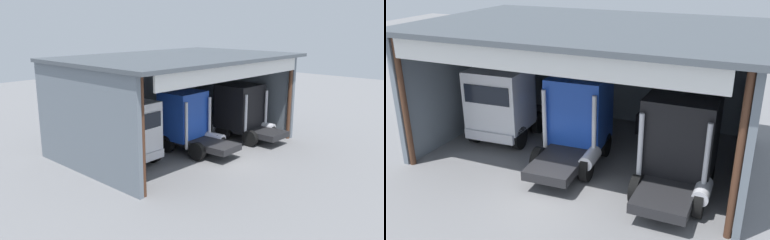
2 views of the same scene
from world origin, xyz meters
TOP-DOWN VIEW (x-y plane):
  - ground_plane at (0.00, 0.00)m, footprint 80.00×80.00m
  - workshop_shed at (0.00, 5.22)m, footprint 13.69×9.39m
  - truck_white_center_left_bay at (-4.14, 3.82)m, footprint 2.85×4.33m
  - truck_blue_yard_outside at (-0.15, 3.28)m, footprint 2.65×4.92m
  - truck_black_center_right_bay at (4.24, 2.44)m, footprint 2.66×4.64m
  - oil_drum at (1.95, 8.07)m, footprint 0.58×0.58m
  - tool_cart at (1.83, 7.18)m, footprint 0.90×0.60m

SIDE VIEW (x-z plane):
  - ground_plane at x=0.00m, z-range 0.00..0.00m
  - oil_drum at x=1.95m, z-range 0.00..0.87m
  - tool_cart at x=1.83m, z-range 0.00..1.00m
  - truck_white_center_left_bay at x=-4.14m, z-range 0.08..3.57m
  - truck_blue_yard_outside at x=-0.15m, z-range 0.04..3.63m
  - truck_black_center_right_bay at x=4.24m, z-range 0.10..3.71m
  - workshop_shed at x=0.00m, z-range 1.01..6.66m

